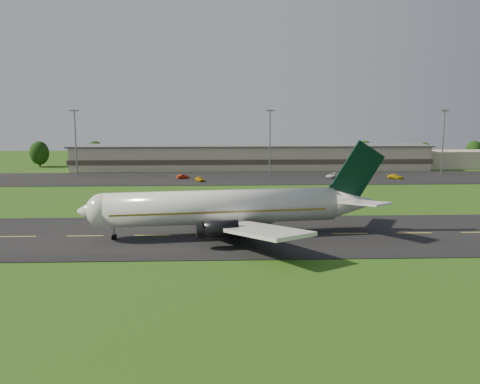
{
  "coord_description": "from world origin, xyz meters",
  "views": [
    {
      "loc": [
        -10.85,
        -86.63,
        21.0
      ],
      "look_at": [
        -7.14,
        8.0,
        6.0
      ],
      "focal_mm": 40.0,
      "sensor_mm": 36.0,
      "label": 1
    }
  ],
  "objects_px": {
    "service_vehicle_a": "(199,179)",
    "terminal": "(269,158)",
    "light_mast_centre": "(270,134)",
    "service_vehicle_c": "(333,175)",
    "service_vehicle_d": "(395,177)",
    "light_mast_west": "(75,135)",
    "airliner": "(227,208)",
    "service_vehicle_b": "(183,177)",
    "light_mast_east": "(443,134)"
  },
  "relations": [
    {
      "from": "terminal",
      "to": "light_mast_west",
      "type": "relative_size",
      "value": 7.13
    },
    {
      "from": "service_vehicle_a",
      "to": "service_vehicle_d",
      "type": "relative_size",
      "value": 0.86
    },
    {
      "from": "service_vehicle_c",
      "to": "service_vehicle_a",
      "type": "bearing_deg",
      "value": -127.43
    },
    {
      "from": "terminal",
      "to": "light_mast_east",
      "type": "xyz_separation_m",
      "value": [
        53.6,
        -16.18,
        8.75
      ]
    },
    {
      "from": "light_mast_west",
      "to": "service_vehicle_a",
      "type": "distance_m",
      "value": 42.91
    },
    {
      "from": "service_vehicle_a",
      "to": "service_vehicle_c",
      "type": "xyz_separation_m",
      "value": [
        39.86,
        6.04,
        0.08
      ]
    },
    {
      "from": "service_vehicle_c",
      "to": "service_vehicle_d",
      "type": "xyz_separation_m",
      "value": [
        18.02,
        -2.66,
        -0.09
      ]
    },
    {
      "from": "airliner",
      "to": "service_vehicle_a",
      "type": "xyz_separation_m",
      "value": [
        -6.91,
        65.14,
        -3.89
      ]
    },
    {
      "from": "light_mast_centre",
      "to": "service_vehicle_a",
      "type": "distance_m",
      "value": 28.71
    },
    {
      "from": "terminal",
      "to": "service_vehicle_b",
      "type": "distance_m",
      "value": 37.56
    },
    {
      "from": "service_vehicle_a",
      "to": "service_vehicle_c",
      "type": "height_order",
      "value": "service_vehicle_c"
    },
    {
      "from": "airliner",
      "to": "service_vehicle_c",
      "type": "relative_size",
      "value": 9.44
    },
    {
      "from": "service_vehicle_a",
      "to": "light_mast_west",
      "type": "bearing_deg",
      "value": 130.88
    },
    {
      "from": "service_vehicle_b",
      "to": "light_mast_centre",
      "type": "bearing_deg",
      "value": -100.06
    },
    {
      "from": "airliner",
      "to": "service_vehicle_d",
      "type": "distance_m",
      "value": 85.48
    },
    {
      "from": "terminal",
      "to": "service_vehicle_c",
      "type": "relative_size",
      "value": 26.75
    },
    {
      "from": "terminal",
      "to": "service_vehicle_a",
      "type": "xyz_separation_m",
      "value": [
        -22.93,
        -30.94,
        -3.22
      ]
    },
    {
      "from": "airliner",
      "to": "service_vehicle_b",
      "type": "height_order",
      "value": "airliner"
    },
    {
      "from": "light_mast_centre",
      "to": "terminal",
      "type": "bearing_deg",
      "value": 85.05
    },
    {
      "from": "airliner",
      "to": "service_vehicle_b",
      "type": "distance_m",
      "value": 72.53
    },
    {
      "from": "service_vehicle_a",
      "to": "service_vehicle_d",
      "type": "bearing_deg",
      "value": -24.81
    },
    {
      "from": "airliner",
      "to": "service_vehicle_c",
      "type": "bearing_deg",
      "value": 57.62
    },
    {
      "from": "terminal",
      "to": "service_vehicle_a",
      "type": "bearing_deg",
      "value": -126.54
    },
    {
      "from": "terminal",
      "to": "airliner",
      "type": "bearing_deg",
      "value": -99.46
    },
    {
      "from": "airliner",
      "to": "light_mast_west",
      "type": "xyz_separation_m",
      "value": [
        -45.39,
        79.89,
        8.08
      ]
    },
    {
      "from": "light_mast_west",
      "to": "service_vehicle_d",
      "type": "bearing_deg",
      "value": -6.74
    },
    {
      "from": "service_vehicle_d",
      "to": "service_vehicle_c",
      "type": "bearing_deg",
      "value": 114.33
    },
    {
      "from": "service_vehicle_c",
      "to": "service_vehicle_b",
      "type": "bearing_deg",
      "value": -136.34
    },
    {
      "from": "service_vehicle_c",
      "to": "service_vehicle_d",
      "type": "bearing_deg",
      "value": 35.55
    },
    {
      "from": "service_vehicle_d",
      "to": "service_vehicle_a",
      "type": "bearing_deg",
      "value": 126.07
    },
    {
      "from": "light_mast_west",
      "to": "light_mast_east",
      "type": "height_order",
      "value": "same"
    },
    {
      "from": "airliner",
      "to": "service_vehicle_b",
      "type": "bearing_deg",
      "value": 92.09
    },
    {
      "from": "service_vehicle_a",
      "to": "terminal",
      "type": "bearing_deg",
      "value": 25.32
    },
    {
      "from": "light_mast_centre",
      "to": "service_vehicle_a",
      "type": "bearing_deg",
      "value": -145.57
    },
    {
      "from": "terminal",
      "to": "light_mast_west",
      "type": "height_order",
      "value": "light_mast_west"
    },
    {
      "from": "airliner",
      "to": "light_mast_east",
      "type": "height_order",
      "value": "light_mast_east"
    },
    {
      "from": "service_vehicle_b",
      "to": "airliner",
      "type": "bearing_deg",
      "value": 161.95
    },
    {
      "from": "service_vehicle_c",
      "to": "service_vehicle_d",
      "type": "height_order",
      "value": "service_vehicle_c"
    },
    {
      "from": "airliner",
      "to": "light_mast_centre",
      "type": "bearing_deg",
      "value": 72.1
    },
    {
      "from": "terminal",
      "to": "service_vehicle_c",
      "type": "xyz_separation_m",
      "value": [
        16.93,
        -24.9,
        -3.14
      ]
    },
    {
      "from": "airliner",
      "to": "light_mast_west",
      "type": "distance_m",
      "value": 92.23
    },
    {
      "from": "terminal",
      "to": "service_vehicle_d",
      "type": "height_order",
      "value": "terminal"
    },
    {
      "from": "airliner",
      "to": "terminal",
      "type": "relative_size",
      "value": 0.35
    },
    {
      "from": "light_mast_west",
      "to": "service_vehicle_b",
      "type": "relative_size",
      "value": 5.64
    },
    {
      "from": "service_vehicle_a",
      "to": "service_vehicle_d",
      "type": "height_order",
      "value": "service_vehicle_a"
    },
    {
      "from": "service_vehicle_d",
      "to": "service_vehicle_b",
      "type": "bearing_deg",
      "value": 120.11
    },
    {
      "from": "light_mast_centre",
      "to": "service_vehicle_a",
      "type": "relative_size",
      "value": 5.18
    },
    {
      "from": "terminal",
      "to": "light_mast_centre",
      "type": "relative_size",
      "value": 7.13
    },
    {
      "from": "terminal",
      "to": "light_mast_east",
      "type": "relative_size",
      "value": 7.13
    },
    {
      "from": "light_mast_east",
      "to": "service_vehicle_b",
      "type": "relative_size",
      "value": 5.64
    }
  ]
}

